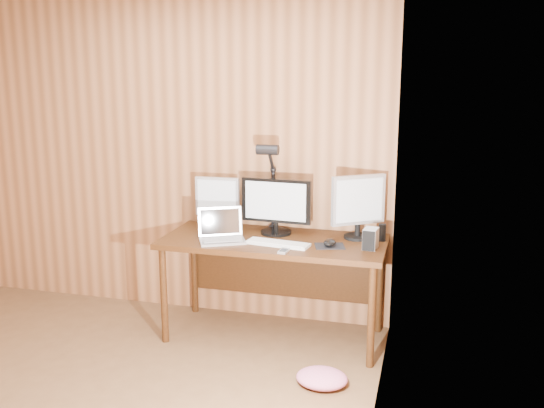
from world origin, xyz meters
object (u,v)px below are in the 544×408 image
at_px(monitor_right, 358,205).
at_px(speaker, 382,233).
at_px(phone, 284,251).
at_px(keyboard, 278,243).
at_px(laptop, 221,232).
at_px(monitor_left, 217,201).
at_px(mouse, 330,243).
at_px(desk_lamp, 270,174).
at_px(desk, 276,252).
at_px(monitor_center, 276,206).
at_px(hard_drive, 371,239).

xyz_separation_m(monitor_right, speaker, (0.18, -0.03, -0.19)).
bearing_deg(phone, monitor_right, 50.87).
distance_m(monitor_right, keyboard, 0.64).
relative_size(keyboard, phone, 3.98).
distance_m(laptop, phone, 0.53).
bearing_deg(keyboard, monitor_left, 156.71).
height_order(keyboard, mouse, mouse).
relative_size(monitor_right, desk_lamp, 0.66).
relative_size(keyboard, speaker, 3.72).
bearing_deg(phone, desk, 115.99).
bearing_deg(mouse, monitor_center, 124.19).
distance_m(keyboard, mouse, 0.36).
distance_m(monitor_right, mouse, 0.37).
xyz_separation_m(monitor_center, speaker, (0.78, 0.00, -0.15)).
bearing_deg(keyboard, phone, -54.63).
bearing_deg(mouse, desk, 131.98).
relative_size(monitor_center, hard_drive, 3.71).
bearing_deg(monitor_right, laptop, 162.63).
height_order(desk, hard_drive, hard_drive).
xyz_separation_m(laptop, hard_drive, (1.05, 0.06, 0.01)).
height_order(phone, desk_lamp, desk_lamp).
xyz_separation_m(monitor_center, laptop, (-0.33, -0.27, -0.16)).
bearing_deg(desk, monitor_left, 164.17).
bearing_deg(monitor_center, hard_drive, -12.96).
bearing_deg(keyboard, mouse, 17.11).
bearing_deg(hard_drive, desk_lamp, 166.97).
bearing_deg(monitor_right, hard_drive, -98.50).
relative_size(phone, speaker, 0.93).
bearing_deg(desk, laptop, -152.24).
relative_size(desk, monitor_left, 4.11).
distance_m(phone, speaker, 0.75).
bearing_deg(desk, monitor_center, 106.04).
xyz_separation_m(monitor_center, monitor_right, (0.60, 0.03, 0.04)).
bearing_deg(monitor_left, hard_drive, -14.55).
relative_size(desk, desk_lamp, 2.27).
height_order(monitor_center, phone, monitor_center).
bearing_deg(speaker, keyboard, -157.69).
bearing_deg(mouse, speaker, 5.02).
xyz_separation_m(monitor_center, keyboard, (0.09, -0.28, -0.20)).
bearing_deg(laptop, keyboard, -28.47).
xyz_separation_m(phone, desk_lamp, (-0.23, 0.50, 0.43)).
bearing_deg(speaker, desk, -173.82).
bearing_deg(monitor_left, phone, -39.30).
distance_m(monitor_right, laptop, 1.00).
distance_m(desk, desk_lamp, 0.58).
bearing_deg(speaker, phone, -144.44).
distance_m(keyboard, desk_lamp, 0.57).
bearing_deg(hard_drive, monitor_center, 170.36).
height_order(desk, desk_lamp, desk_lamp).
distance_m(mouse, desk_lamp, 0.71).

